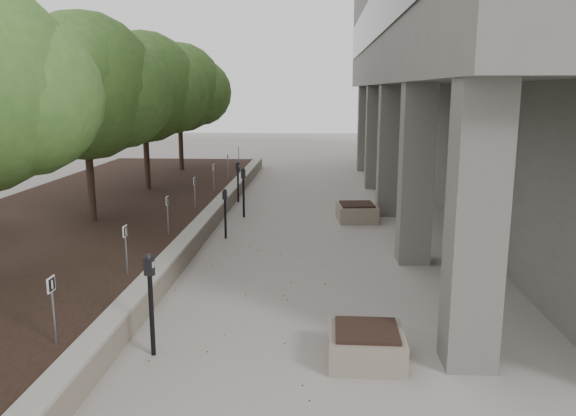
% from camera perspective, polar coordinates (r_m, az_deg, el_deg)
% --- Properties ---
extents(ground, '(90.00, 90.00, 0.00)m').
position_cam_1_polar(ground, '(7.85, -6.94, -17.74)').
color(ground, gray).
rests_on(ground, ground).
extents(retaining_wall, '(0.39, 26.00, 0.50)m').
position_cam_1_polar(retaining_wall, '(16.42, -7.74, -1.06)').
color(retaining_wall, gray).
rests_on(retaining_wall, ground).
extents(planting_bed, '(7.00, 26.00, 0.40)m').
position_cam_1_polar(planting_bed, '(17.50, -19.64, -1.02)').
color(planting_bed, black).
rests_on(planting_bed, ground).
extents(crabapple_tree_3, '(4.60, 4.00, 5.44)m').
position_cam_1_polar(crabapple_tree_3, '(15.94, -19.40, 8.43)').
color(crabapple_tree_3, '#376225').
rests_on(crabapple_tree_3, planting_bed).
extents(crabapple_tree_4, '(4.60, 4.00, 5.44)m').
position_cam_1_polar(crabapple_tree_4, '(20.65, -14.08, 9.34)').
color(crabapple_tree_4, '#376225').
rests_on(crabapple_tree_4, planting_bed).
extents(crabapple_tree_5, '(4.60, 4.00, 5.44)m').
position_cam_1_polar(crabapple_tree_5, '(25.47, -10.73, 9.86)').
color(crabapple_tree_5, '#376225').
rests_on(crabapple_tree_5, planting_bed).
extents(parking_sign_2, '(0.04, 0.22, 0.96)m').
position_cam_1_polar(parking_sign_2, '(8.61, -22.28, -9.38)').
color(parking_sign_2, black).
rests_on(parking_sign_2, planting_bed).
extents(parking_sign_3, '(0.04, 0.22, 0.96)m').
position_cam_1_polar(parking_sign_3, '(11.24, -15.78, -4.06)').
color(parking_sign_3, black).
rests_on(parking_sign_3, planting_bed).
extents(parking_sign_4, '(0.04, 0.22, 0.96)m').
position_cam_1_polar(parking_sign_4, '(14.03, -11.85, -0.77)').
color(parking_sign_4, black).
rests_on(parking_sign_4, planting_bed).
extents(parking_sign_5, '(0.04, 0.22, 0.96)m').
position_cam_1_polar(parking_sign_5, '(16.88, -9.23, 1.42)').
color(parking_sign_5, black).
rests_on(parking_sign_5, planting_bed).
extents(parking_sign_6, '(0.04, 0.22, 0.96)m').
position_cam_1_polar(parking_sign_6, '(19.78, -7.38, 2.97)').
color(parking_sign_6, black).
rests_on(parking_sign_6, planting_bed).
extents(parking_sign_7, '(0.04, 0.22, 0.96)m').
position_cam_1_polar(parking_sign_7, '(22.71, -6.00, 4.12)').
color(parking_sign_7, black).
rests_on(parking_sign_7, planting_bed).
extents(parking_sign_8, '(0.04, 0.22, 0.96)m').
position_cam_1_polar(parking_sign_8, '(25.65, -4.93, 5.01)').
color(parking_sign_8, black).
rests_on(parking_sign_8, planting_bed).
extents(parking_meter_2, '(0.18, 0.15, 1.56)m').
position_cam_1_polar(parking_meter_2, '(8.67, -13.43, -9.35)').
color(parking_meter_2, black).
rests_on(parking_meter_2, ground).
extents(parking_meter_3, '(0.14, 0.11, 1.32)m').
position_cam_1_polar(parking_meter_3, '(15.06, -6.25, -0.58)').
color(parking_meter_3, black).
rests_on(parking_meter_3, ground).
extents(parking_meter_4, '(0.15, 0.11, 1.53)m').
position_cam_1_polar(parking_meter_4, '(17.51, -4.44, 1.53)').
color(parking_meter_4, black).
rests_on(parking_meter_4, ground).
extents(parking_meter_5, '(0.17, 0.14, 1.41)m').
position_cam_1_polar(parking_meter_5, '(19.89, -4.98, 2.57)').
color(parking_meter_5, black).
rests_on(parking_meter_5, ground).
extents(planter_front, '(1.09, 1.09, 0.50)m').
position_cam_1_polar(planter_front, '(8.54, 7.78, -13.31)').
color(planter_front, gray).
rests_on(planter_front, ground).
extents(planter_back, '(1.24, 1.24, 0.53)m').
position_cam_1_polar(planter_back, '(17.20, 6.84, -0.40)').
color(planter_back, gray).
rests_on(planter_back, ground).
extents(berry_scatter, '(3.30, 14.10, 0.02)m').
position_cam_1_polar(berry_scatter, '(12.41, -3.34, -6.33)').
color(berry_scatter, maroon).
rests_on(berry_scatter, ground).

